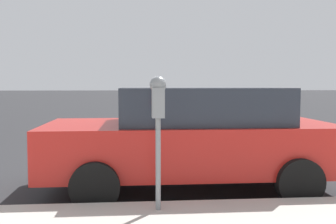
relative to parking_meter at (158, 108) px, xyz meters
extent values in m
plane|color=#2B2B2D|center=(2.52, -0.64, -1.34)|extent=(220.00, 220.00, 0.00)
cylinder|color=gray|center=(0.00, 0.00, -0.64)|extent=(0.06, 0.06, 1.06)
cube|color=gray|center=(0.00, 0.00, 0.06)|extent=(0.20, 0.14, 0.34)
sphere|color=gray|center=(0.00, 0.00, 0.27)|extent=(0.19, 0.19, 0.19)
cube|color=#B21919|center=(0.11, 0.00, 0.02)|extent=(0.01, 0.11, 0.12)
cube|color=black|center=(0.11, 0.00, 0.14)|extent=(0.01, 0.10, 0.08)
cube|color=#B21E19|center=(1.51, -0.56, -0.67)|extent=(1.96, 4.32, 0.71)
cube|color=#232833|center=(1.51, -0.74, -0.05)|extent=(1.72, 2.42, 0.53)
cylinder|color=black|center=(0.53, 0.77, -1.02)|extent=(0.22, 0.64, 0.64)
cylinder|color=black|center=(2.47, 0.78, -1.02)|extent=(0.22, 0.64, 0.64)
cylinder|color=black|center=(0.54, -1.91, -1.02)|extent=(0.22, 0.64, 0.64)
cylinder|color=black|center=(2.48, -1.90, -1.02)|extent=(0.22, 0.64, 0.64)
camera|label=1|loc=(-4.41, 0.26, 0.26)|focal=42.00mm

